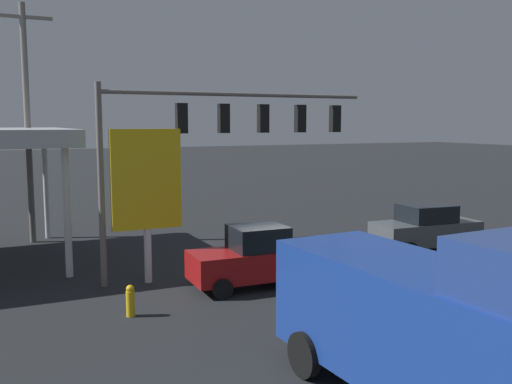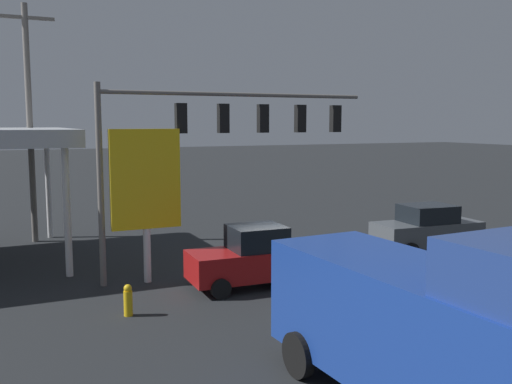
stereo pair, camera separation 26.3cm
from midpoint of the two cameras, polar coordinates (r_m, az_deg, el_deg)
The scene contains 8 objects.
ground_plane at distance 19.91m, azimuth 2.11°, elevation -8.34°, with size 200.00×200.00×0.00m, color black.
traffic_signal_assembly at distance 19.77m, azimuth -3.59°, elevation 6.31°, with size 9.77×0.43×6.51m.
utility_pole at distance 26.65m, azimuth -22.16°, elevation 6.83°, with size 2.40×0.26×10.27m.
price_sign at distance 18.83m, azimuth -11.32°, elevation 0.89°, with size 2.28×0.27×5.05m.
sedan_waiting at distance 24.33m, azimuth 16.32°, elevation -3.50°, with size 4.51×2.28×1.93m.
delivery_truck at distance 10.80m, azimuth 16.68°, elevation -12.61°, with size 2.82×6.91×3.58m.
hatchback_crossing at distance 18.38m, azimuth -0.87°, elevation -6.59°, with size 3.85×2.06×1.97m.
fire_hydrant at distance 16.17m, azimuth -12.91°, elevation -10.55°, with size 0.24×0.24×0.88m.
Camera 1 is at (9.00, 16.97, 5.27)m, focal length 40.00 mm.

